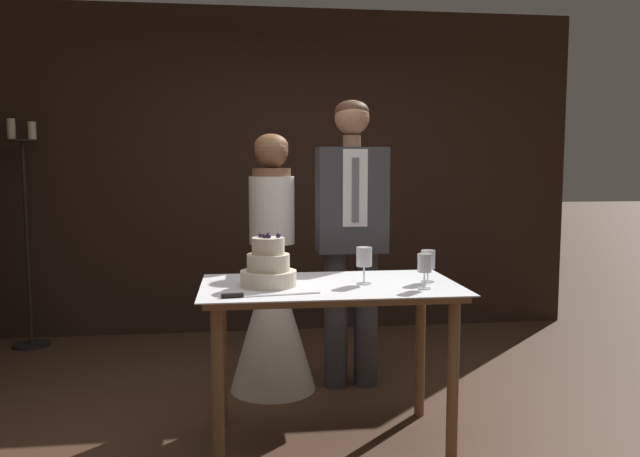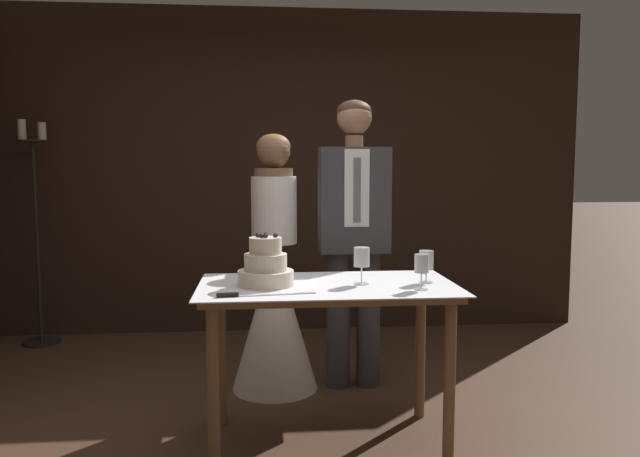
# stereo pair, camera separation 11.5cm
# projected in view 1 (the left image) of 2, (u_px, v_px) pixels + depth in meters

# --- Properties ---
(ground_plane) EXTENTS (40.00, 40.00, 0.00)m
(ground_plane) POSITION_uv_depth(u_px,v_px,m) (315.00, 456.00, 3.05)
(ground_plane) COLOR #4C3323
(wall_back) EXTENTS (5.04, 0.12, 2.71)m
(wall_back) POSITION_uv_depth(u_px,v_px,m) (281.00, 172.00, 5.32)
(wall_back) COLOR black
(wall_back) RESTS_ON ground_plane
(cake_table) EXTENTS (1.29, 0.73, 0.82)m
(cake_table) POSITION_uv_depth(u_px,v_px,m) (330.00, 306.00, 3.13)
(cake_table) COLOR brown
(cake_table) RESTS_ON ground_plane
(tiered_cake) EXTENTS (0.28, 0.28, 0.26)m
(tiered_cake) POSITION_uv_depth(u_px,v_px,m) (268.00, 267.00, 3.07)
(tiered_cake) COLOR beige
(tiered_cake) RESTS_ON cake_table
(cake_knife) EXTENTS (0.46, 0.08, 0.02)m
(cake_knife) POSITION_uv_depth(u_px,v_px,m) (252.00, 295.00, 2.82)
(cake_knife) COLOR silver
(cake_knife) RESTS_ON cake_table
(wine_glass_near) EXTENTS (0.07, 0.07, 0.16)m
(wine_glass_near) POSITION_uv_depth(u_px,v_px,m) (428.00, 261.00, 3.17)
(wine_glass_near) COLOR silver
(wine_glass_near) RESTS_ON cake_table
(wine_glass_middle) EXTENTS (0.07, 0.07, 0.17)m
(wine_glass_middle) POSITION_uv_depth(u_px,v_px,m) (425.00, 264.00, 2.99)
(wine_glass_middle) COLOR silver
(wine_glass_middle) RESTS_ON cake_table
(wine_glass_far) EXTENTS (0.08, 0.08, 0.19)m
(wine_glass_far) POSITION_uv_depth(u_px,v_px,m) (364.00, 258.00, 3.12)
(wine_glass_far) COLOR silver
(wine_glass_far) RESTS_ON cake_table
(bride) EXTENTS (0.54, 0.54, 1.61)m
(bride) POSITION_uv_depth(u_px,v_px,m) (272.00, 297.00, 3.91)
(bride) COLOR white
(bride) RESTS_ON ground_plane
(groom) EXTENTS (0.43, 0.25, 1.82)m
(groom) POSITION_uv_depth(u_px,v_px,m) (351.00, 226.00, 3.92)
(groom) COLOR #38383D
(groom) RESTS_ON ground_plane
(candle_stand) EXTENTS (0.28, 0.28, 1.77)m
(candle_stand) POSITION_uv_depth(u_px,v_px,m) (27.00, 240.00, 4.81)
(candle_stand) COLOR black
(candle_stand) RESTS_ON ground_plane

